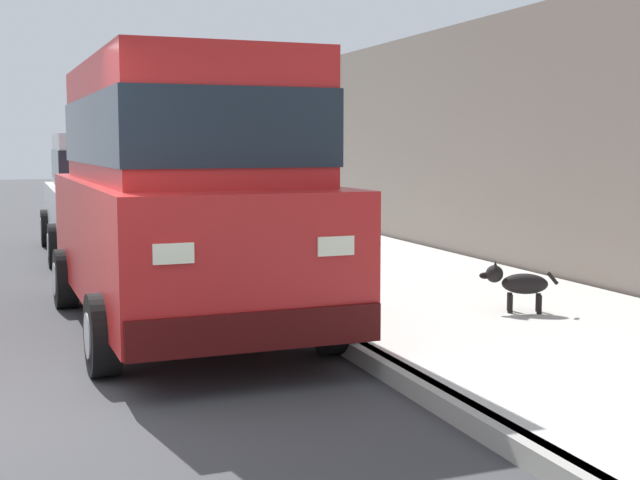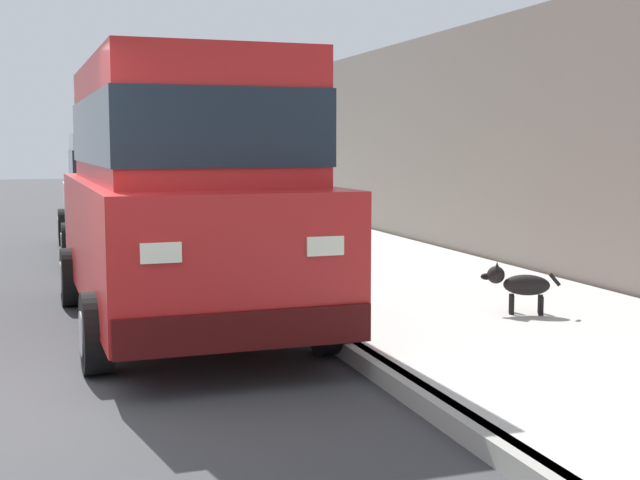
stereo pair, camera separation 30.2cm
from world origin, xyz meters
The scene contains 7 objects.
curb centered at (3.20, 0.00, 0.07)m, with size 0.16×64.00×0.14m, color gray.
sidewalk centered at (5.00, 0.00, 0.07)m, with size 3.60×64.00×0.14m, color #B7B5AD.
car_red_van centered at (2.09, 2.43, 1.39)m, with size 2.23×4.95×2.52m.
car_silver_sedan centered at (2.08, 8.52, 0.98)m, with size 2.05×4.60×1.92m.
dog_black centered at (5.15, 1.40, 0.43)m, with size 0.69×0.43×0.49m.
fire_hydrant centered at (3.65, 5.24, 0.48)m, with size 0.34×0.24×0.72m.
building_facade centered at (7.10, 6.03, 1.76)m, with size 0.50×20.00×3.52m, color slate.
Camera 2 is at (0.82, -5.81, 1.76)m, focal length 48.53 mm.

